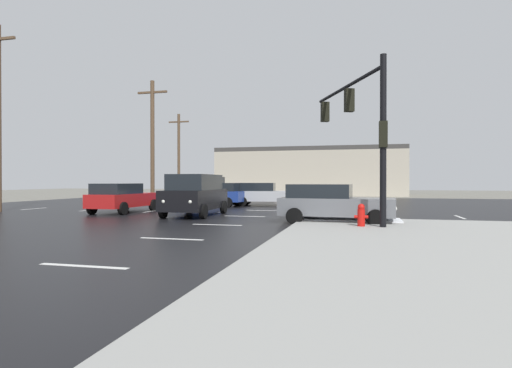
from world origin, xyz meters
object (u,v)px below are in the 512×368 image
(traffic_signal_mast, at_px, (360,118))
(sedan_red, at_px, (122,197))
(sedan_grey, at_px, (332,203))
(utility_pole_distant, at_px, (179,154))
(sedan_silver, at_px, (264,194))
(sedan_blue, at_px, (213,194))
(fire_hydrant, at_px, (361,215))
(suv_black, at_px, (195,194))
(suv_navy, at_px, (201,189))
(utility_pole_far, at_px, (152,140))

(traffic_signal_mast, xyz_separation_m, sedan_red, (-12.43, 3.21, -3.33))
(sedan_grey, height_order, utility_pole_distant, utility_pole_distant)
(sedan_silver, bearing_deg, sedan_grey, -69.72)
(traffic_signal_mast, height_order, sedan_blue, traffic_signal_mast)
(traffic_signal_mast, relative_size, sedan_blue, 1.33)
(fire_hydrant, relative_size, suv_black, 0.16)
(traffic_signal_mast, distance_m, suv_navy, 18.68)
(sedan_red, relative_size, sedan_grey, 0.98)
(sedan_silver, height_order, utility_pole_distant, utility_pole_distant)
(sedan_grey, bearing_deg, sedan_blue, 135.82)
(traffic_signal_mast, height_order, sedan_red, traffic_signal_mast)
(sedan_blue, xyz_separation_m, sedan_silver, (3.17, 1.37, 0.00))
(traffic_signal_mast, bearing_deg, sedan_silver, 5.74)
(fire_hydrant, height_order, sedan_grey, sedan_grey)
(sedan_blue, distance_m, suv_black, 7.44)
(sedan_grey, relative_size, utility_pole_distant, 0.54)
(utility_pole_far, bearing_deg, sedan_blue, 2.91)
(sedan_grey, bearing_deg, utility_pole_distant, 130.88)
(suv_navy, height_order, utility_pole_distant, utility_pole_distant)
(sedan_grey, xyz_separation_m, utility_pole_distant, (-17.02, 22.42, 3.68))
(fire_hydrant, xyz_separation_m, utility_pole_far, (-14.01, 11.05, 4.02))
(fire_hydrant, bearing_deg, utility_pole_far, 141.74)
(sedan_grey, relative_size, suv_navy, 0.95)
(sedan_silver, bearing_deg, utility_pole_distant, 129.04)
(fire_hydrant, height_order, sedan_blue, sedan_blue)
(sedan_grey, bearing_deg, sedan_red, 169.25)
(sedan_grey, distance_m, utility_pole_distant, 28.39)
(sedan_blue, bearing_deg, fire_hydrant, 132.56)
(utility_pole_far, xyz_separation_m, utility_pole_distant, (-4.13, 13.27, -0.03))
(sedan_grey, bearing_deg, suv_navy, 132.80)
(traffic_signal_mast, relative_size, sedan_grey, 1.32)
(sedan_grey, xyz_separation_m, suv_navy, (-11.04, 13.58, 0.24))
(sedan_blue, distance_m, sedan_silver, 3.45)
(utility_pole_distant, bearing_deg, sedan_blue, -56.81)
(suv_black, bearing_deg, utility_pole_far, -141.54)
(sedan_blue, relative_size, utility_pole_far, 0.53)
(suv_navy, height_order, suv_black, same)
(fire_hydrant, height_order, suv_black, suv_black)
(traffic_signal_mast, distance_m, sedan_silver, 13.19)
(utility_pole_far, bearing_deg, sedan_red, -76.02)
(sedan_blue, distance_m, utility_pole_distant, 16.02)
(sedan_red, distance_m, sedan_grey, 11.70)
(sedan_blue, bearing_deg, traffic_signal_mast, 136.84)
(suv_black, relative_size, utility_pole_far, 0.56)
(sedan_blue, relative_size, suv_black, 0.94)
(sedan_red, bearing_deg, utility_pole_far, 14.52)
(fire_hydrant, relative_size, utility_pole_distant, 0.09)
(fire_hydrant, xyz_separation_m, sedan_grey, (-1.13, 1.90, 0.32))
(traffic_signal_mast, xyz_separation_m, suv_navy, (-12.13, 13.87, -3.09))
(fire_hydrant, bearing_deg, sedan_blue, 130.43)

